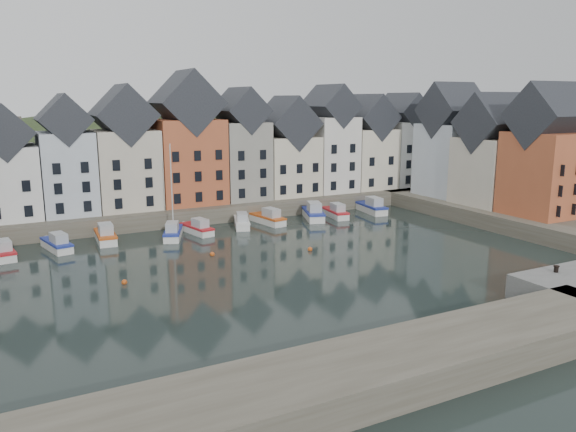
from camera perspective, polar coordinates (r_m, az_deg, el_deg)
ground at (r=53.44m, az=-0.69°, el=-5.58°), size 260.00×260.00×0.00m
far_quay at (r=80.33m, az=-10.41°, el=0.89°), size 90.00×16.00×2.00m
right_quay at (r=78.60m, az=23.05°, el=-0.12°), size 14.00×54.00×2.00m
near_wall at (r=30.77m, az=1.32°, el=-17.36°), size 50.00×6.00×2.00m
hillside at (r=109.47m, az=-14.12°, el=-6.60°), size 153.60×70.40×64.00m
far_terrace at (r=78.35m, az=-7.93°, el=6.52°), size 72.37×8.16×17.78m
right_terrace at (r=80.01m, az=20.25°, el=6.04°), size 8.30×24.25×16.36m
mooring_buoys at (r=56.53m, az=-6.78°, el=-4.53°), size 20.50×5.50×0.50m
boat_a at (r=64.51m, az=-26.96°, el=-3.24°), size 2.52×5.89×2.19m
boat_b at (r=65.25m, az=-22.40°, el=-2.67°), size 2.99×6.02×2.22m
boat_c at (r=67.22m, az=-18.06°, el=-1.89°), size 2.31×6.46×2.44m
boat_d at (r=66.83m, az=-11.61°, el=-1.62°), size 3.80×6.09×11.15m
boat_e at (r=68.56m, az=-9.17°, el=-1.26°), size 2.78×5.79×2.14m
boat_f at (r=71.41m, az=-4.71°, el=-0.61°), size 3.52×5.90×2.16m
boat_g at (r=73.14m, az=-2.02°, el=-0.24°), size 2.85×6.31×2.34m
boat_h at (r=76.00m, az=2.57°, el=0.29°), size 4.38×7.28×2.67m
boat_i at (r=77.36m, az=4.85°, el=0.37°), size 2.62×6.01×2.23m
boat_j at (r=81.14m, az=8.47°, el=0.89°), size 2.94×6.88×2.56m
mooring_bollard at (r=51.29m, az=25.60°, el=-4.84°), size 0.48×0.48×0.56m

